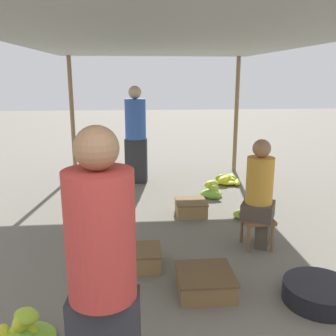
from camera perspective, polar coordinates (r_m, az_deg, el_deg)
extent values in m
cylinder|color=olive|center=(7.51, -14.38, 7.53)|extent=(0.08, 0.08, 2.28)
cylinder|color=olive|center=(7.67, 10.36, 7.87)|extent=(0.08, 0.08, 2.28)
cube|color=#9EA399|center=(4.56, 0.00, 18.68)|extent=(3.63, 6.07, 0.04)
cylinder|color=#BF3833|center=(1.97, -10.24, -10.09)|extent=(0.39, 0.39, 0.69)
sphere|color=#9E704C|center=(1.84, -10.86, 3.02)|extent=(0.22, 0.22, 0.22)
cube|color=brown|center=(4.40, 13.46, -7.61)|extent=(0.34, 0.34, 0.04)
cylinder|color=brown|center=(4.31, 12.15, -10.59)|extent=(0.04, 0.04, 0.32)
cylinder|color=brown|center=(4.40, 15.59, -10.31)|extent=(0.04, 0.04, 0.32)
cylinder|color=brown|center=(4.55, 11.15, -9.19)|extent=(0.04, 0.04, 0.32)
cylinder|color=brown|center=(4.63, 14.43, -8.96)|extent=(0.04, 0.04, 0.32)
cube|color=#4C4238|center=(4.53, 14.28, -9.20)|extent=(0.26, 0.34, 0.36)
cube|color=#4C4238|center=(4.37, 13.55, -6.26)|extent=(0.46, 0.46, 0.18)
cylinder|color=gold|center=(4.26, 13.81, -1.84)|extent=(0.40, 0.40, 0.52)
sphere|color=#9E704C|center=(4.18, 14.10, 2.92)|extent=(0.20, 0.20, 0.20)
cylinder|color=black|center=(3.68, 22.05, -17.22)|extent=(0.62, 0.62, 0.17)
ellipsoid|color=#CAD528|center=(3.12, -21.16, -20.73)|extent=(0.18, 0.26, 0.14)
ellipsoid|color=#A1C52F|center=(3.08, -20.77, -20.35)|extent=(0.26, 0.25, 0.10)
ellipsoid|color=#7BB636|center=(3.22, -21.39, -22.14)|extent=(0.27, 0.34, 0.12)
ellipsoid|color=#BDD02A|center=(3.19, -21.05, -22.07)|extent=(0.21, 0.12, 0.11)
ellipsoid|color=#C8D428|center=(6.76, -9.10, -1.68)|extent=(0.35, 0.29, 0.11)
ellipsoid|color=#7BB536|center=(6.79, -8.99, -1.92)|extent=(0.18, 0.35, 0.09)
ellipsoid|color=#C7D429|center=(6.86, -7.46, -1.97)|extent=(0.28, 0.32, 0.10)
ellipsoid|color=#77B437|center=(6.96, -9.12, -1.90)|extent=(0.30, 0.23, 0.09)
ellipsoid|color=#8ABB33|center=(6.82, -8.69, -2.18)|extent=(0.36, 0.32, 0.10)
ellipsoid|color=#CBD528|center=(6.13, 6.62, -2.47)|extent=(0.30, 0.25, 0.13)
ellipsoid|color=#94BF32|center=(6.10, 6.87, -3.01)|extent=(0.21, 0.24, 0.12)
ellipsoid|color=#B4CC2C|center=(6.12, 6.91, -3.84)|extent=(0.18, 0.23, 0.13)
ellipsoid|color=#79B536|center=(6.03, 6.62, -4.05)|extent=(0.34, 0.26, 0.14)
ellipsoid|color=#87BA34|center=(6.15, 6.97, -3.15)|extent=(0.26, 0.26, 0.15)
ellipsoid|color=#83B935|center=(6.17, 6.58, -3.84)|extent=(0.36, 0.31, 0.10)
ellipsoid|color=yellow|center=(5.30, 12.33, -5.47)|extent=(0.14, 0.22, 0.11)
ellipsoid|color=#BBCF2B|center=(5.19, 12.51, -7.32)|extent=(0.35, 0.31, 0.12)
ellipsoid|color=#B7CE2B|center=(5.37, 12.57, -5.84)|extent=(0.20, 0.28, 0.09)
ellipsoid|color=#A1C52F|center=(5.30, 12.33, -5.24)|extent=(0.24, 0.30, 0.13)
ellipsoid|color=#96C031|center=(5.35, 12.10, -6.93)|extent=(0.41, 0.36, 0.10)
ellipsoid|color=yellow|center=(6.81, 8.53, -1.72)|extent=(0.32, 0.32, 0.13)
ellipsoid|color=#A4C62F|center=(7.07, 9.71, -1.43)|extent=(0.14, 0.23, 0.15)
ellipsoid|color=yellow|center=(6.86, 8.83, -1.63)|extent=(0.28, 0.15, 0.12)
ellipsoid|color=yellow|center=(6.88, 10.46, -2.12)|extent=(0.21, 0.35, 0.10)
ellipsoid|color=#A3C52F|center=(6.98, 9.46, -1.49)|extent=(0.27, 0.31, 0.13)
ellipsoid|color=#88BB34|center=(6.92, 8.06, -1.53)|extent=(0.23, 0.14, 0.13)
ellipsoid|color=#BFD12A|center=(6.90, 9.34, -1.81)|extent=(0.30, 0.30, 0.12)
ellipsoid|color=yellow|center=(6.91, 9.11, -1.97)|extent=(0.46, 0.40, 0.10)
cube|color=olive|center=(3.98, -4.09, -13.63)|extent=(0.39, 0.39, 0.18)
cube|color=brown|center=(3.93, -4.12, -12.35)|extent=(0.41, 0.41, 0.02)
cube|color=brown|center=(3.58, 5.68, -17.04)|extent=(0.49, 0.49, 0.17)
cube|color=brown|center=(3.54, 5.72, -15.69)|extent=(0.51, 0.51, 0.02)
cube|color=#9E7A4C|center=(5.34, 3.51, -6.17)|extent=(0.41, 0.41, 0.19)
cube|color=brown|center=(5.30, 3.52, -5.13)|extent=(0.43, 0.43, 0.02)
cube|color=#2D2D33|center=(6.87, -4.86, 1.12)|extent=(0.41, 0.26, 0.81)
cylinder|color=#3359B2|center=(6.74, -4.99, 7.44)|extent=(0.42, 0.42, 0.71)
sphere|color=tan|center=(6.70, -5.08, 11.42)|extent=(0.23, 0.23, 0.23)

